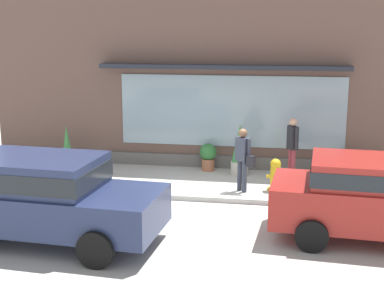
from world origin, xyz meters
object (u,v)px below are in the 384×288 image
(parked_car_red, at_px, (381,195))
(potted_plant_window_right, at_px, (208,156))
(parked_car_navy, at_px, (43,194))
(potted_plant_doorstep, at_px, (240,151))
(pedestrian_passerby, at_px, (292,143))
(pedestrian_with_handbag, at_px, (243,156))
(fire_hydrant, at_px, (275,175))
(potted_plant_corner_tall, at_px, (349,165))
(potted_plant_window_center, at_px, (67,147))

(parked_car_red, xyz_separation_m, potted_plant_window_right, (-3.98, 4.62, -0.46))
(parked_car_navy, height_order, potted_plant_doorstep, parked_car_navy)
(pedestrian_passerby, relative_size, parked_car_red, 0.39)
(pedestrian_with_handbag, relative_size, parked_car_navy, 0.36)
(potted_plant_window_right, distance_m, potted_plant_doorstep, 1.01)
(parked_car_red, bearing_deg, fire_hydrant, 128.40)
(fire_hydrant, height_order, potted_plant_doorstep, potted_plant_doorstep)
(potted_plant_corner_tall, bearing_deg, parked_car_red, -89.03)
(parked_car_red, distance_m, potted_plant_doorstep, 5.28)
(potted_plant_doorstep, bearing_deg, parked_car_navy, -120.91)
(pedestrian_with_handbag, xyz_separation_m, potted_plant_window_center, (-5.29, 1.60, -0.33))
(parked_car_red, relative_size, parked_car_navy, 0.97)
(pedestrian_passerby, bearing_deg, potted_plant_doorstep, -126.84)
(pedestrian_with_handbag, xyz_separation_m, parked_car_navy, (-3.47, -3.84, 0.01))
(potted_plant_window_center, bearing_deg, parked_car_red, -27.99)
(pedestrian_passerby, relative_size, parked_car_navy, 0.38)
(pedestrian_with_handbag, bearing_deg, fire_hydrant, 55.80)
(parked_car_red, relative_size, potted_plant_window_right, 5.53)
(pedestrian_passerby, bearing_deg, potted_plant_window_right, -130.89)
(potted_plant_window_right, height_order, potted_plant_corner_tall, potted_plant_window_right)
(potted_plant_window_center, xyz_separation_m, potted_plant_window_right, (4.14, 0.30, -0.16))
(parked_car_navy, bearing_deg, parked_car_red, 13.78)
(potted_plant_doorstep, relative_size, potted_plant_corner_tall, 1.90)
(parked_car_red, height_order, potted_plant_window_right, parked_car_red)
(potted_plant_window_center, bearing_deg, pedestrian_with_handbag, -16.86)
(pedestrian_with_handbag, height_order, pedestrian_passerby, pedestrian_passerby)
(potted_plant_window_right, bearing_deg, parked_car_navy, -112.01)
(pedestrian_passerby, xyz_separation_m, potted_plant_window_right, (-2.36, 0.53, -0.55))
(potted_plant_corner_tall, bearing_deg, potted_plant_window_right, 177.82)
(fire_hydrant, relative_size, pedestrian_passerby, 0.49)
(potted_plant_corner_tall, bearing_deg, pedestrian_with_handbag, -147.51)
(fire_hydrant, bearing_deg, pedestrian_passerby, 70.20)
(parked_car_navy, bearing_deg, pedestrian_with_handbag, 51.53)
(pedestrian_passerby, relative_size, potted_plant_corner_tall, 2.22)
(parked_car_red, distance_m, potted_plant_corner_tall, 4.50)
(pedestrian_with_handbag, relative_size, potted_plant_corner_tall, 2.10)
(fire_hydrant, height_order, potted_plant_window_right, fire_hydrant)
(pedestrian_passerby, relative_size, potted_plant_window_right, 2.14)
(potted_plant_window_right, distance_m, potted_plant_corner_tall, 3.91)
(fire_hydrant, distance_m, potted_plant_window_center, 6.24)
(potted_plant_window_center, bearing_deg, pedestrian_passerby, -1.99)
(parked_car_red, bearing_deg, pedestrian_with_handbag, 140.04)
(pedestrian_passerby, xyz_separation_m, potted_plant_doorstep, (-1.42, 0.21, -0.30))
(pedestrian_with_handbag, distance_m, potted_plant_window_right, 2.28)
(parked_car_red, xyz_separation_m, potted_plant_corner_tall, (-0.08, 4.47, -0.53))
(potted_plant_doorstep, bearing_deg, pedestrian_with_handbag, -82.16)
(parked_car_navy, distance_m, potted_plant_corner_tall, 8.39)
(potted_plant_window_center, bearing_deg, potted_plant_corner_tall, 1.09)
(fire_hydrant, relative_size, potted_plant_corner_tall, 1.08)
(fire_hydrant, bearing_deg, parked_car_red, -55.40)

